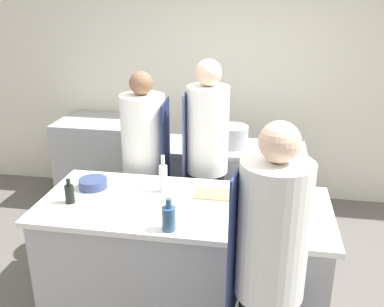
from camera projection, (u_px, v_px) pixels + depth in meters
name	position (u px, v px, depth m)	size (l,w,h in m)	color
ground_plane	(184.00, 305.00, 3.34)	(16.00, 16.00, 0.00)	#605B56
wall_back	(219.00, 76.00, 4.80)	(8.00, 0.06, 2.80)	silver
prep_counter	(184.00, 256.00, 3.18)	(2.06, 0.90, 0.88)	#A8AAAF
pass_counter	(217.00, 187.00, 4.32)	(1.69, 0.58, 0.88)	#A8AAAF
oven_range	(102.00, 159.00, 4.97)	(0.90, 0.70, 0.94)	#A8AAAF
chef_at_prep_near	(268.00, 280.00, 2.24)	(0.39, 0.38, 1.74)	black
chef_at_stove	(145.00, 166.00, 3.79)	(0.40, 0.39, 1.68)	black
chef_at_pass_far	(207.00, 162.00, 3.71)	(0.37, 0.36, 1.79)	black
bottle_olive_oil	(169.00, 218.00, 2.66)	(0.09, 0.09, 0.22)	#2D5175
bottle_vinegar	(70.00, 193.00, 3.01)	(0.07, 0.07, 0.18)	black
bottle_wine	(163.00, 177.00, 3.17)	(0.06, 0.06, 0.29)	silver
bowl_mixing_large	(284.00, 218.00, 2.75)	(0.17, 0.17, 0.08)	tan
bowl_prep_small	(93.00, 183.00, 3.26)	(0.22, 0.22, 0.07)	navy
cutting_board	(217.00, 194.00, 3.16)	(0.34, 0.20, 0.01)	tan
stockpot	(232.00, 136.00, 4.12)	(0.31, 0.31, 0.20)	#A8AAAF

